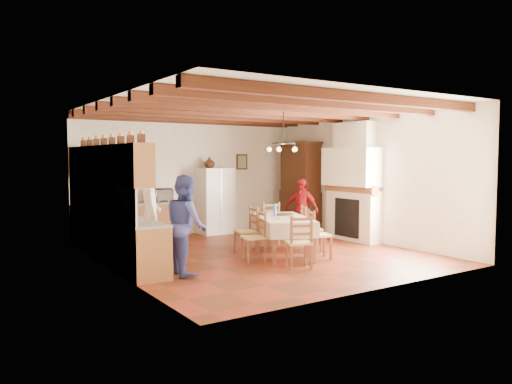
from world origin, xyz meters
TOP-DOWN VIEW (x-y plane):
  - floor at (0.00, 0.00)m, footprint 6.00×6.50m
  - ceiling at (0.00, 0.00)m, footprint 6.00×6.50m
  - wall_back at (0.00, 3.26)m, footprint 6.00×0.02m
  - wall_front at (0.00, -3.26)m, footprint 6.00×0.02m
  - wall_left at (-3.01, 0.00)m, footprint 0.02×6.50m
  - wall_right at (3.01, 0.00)m, footprint 0.02×6.50m
  - ceiling_beams at (0.00, 0.00)m, footprint 6.00×6.30m
  - lower_cabinets_left at (-2.70, 1.05)m, footprint 0.60×4.30m
  - lower_cabinets_back at (-1.55, 2.95)m, footprint 2.30×0.60m
  - countertop_left at (-2.70, 1.05)m, footprint 0.62×4.30m
  - countertop_back at (-1.55, 2.95)m, footprint 2.34×0.62m
  - backsplash_left at (-2.98, 1.05)m, footprint 0.03×4.30m
  - backsplash_back at (-1.55, 3.23)m, footprint 2.30×0.03m
  - upper_cabinets at (-2.83, 1.05)m, footprint 0.35×4.20m
  - fireplace at (2.72, 0.20)m, footprint 0.56×1.60m
  - wall_picture at (1.55, 3.23)m, footprint 0.34×0.03m
  - refrigerator at (0.55, 2.96)m, footprint 0.86×0.71m
  - hutch at (2.75, 2.18)m, footprint 0.64×1.35m
  - dining_table at (0.26, -0.44)m, footprint 1.53×2.01m
  - chandelier at (0.26, -0.44)m, footprint 0.47×0.47m
  - chair_left_near at (-0.51, -0.54)m, footprint 0.49×0.51m
  - chair_left_far at (-0.21, 0.19)m, footprint 0.45×0.47m
  - chair_right_near at (0.72, -1.02)m, footprint 0.52×0.54m
  - chair_right_far at (1.10, -0.32)m, footprint 0.54×0.55m
  - chair_end_near at (-0.15, -1.48)m, footprint 0.54×0.53m
  - chair_end_far at (0.74, 0.56)m, footprint 0.51×0.49m
  - person_man at (-2.13, 0.56)m, footprint 0.56×0.72m
  - person_woman_blue at (-2.02, -0.79)m, footprint 0.74×0.90m
  - person_woman_red at (1.78, 0.89)m, footprint 0.69×0.93m
  - microwave at (-0.93, 2.95)m, footprint 0.63×0.50m
  - fridge_vase at (0.41, 2.96)m, footprint 0.30×0.30m

SIDE VIEW (x-z plane):
  - floor at x=0.00m, z-range -0.02..0.00m
  - lower_cabinets_left at x=-2.70m, z-range 0.00..0.86m
  - lower_cabinets_back at x=-1.55m, z-range 0.00..0.86m
  - chair_left_near at x=-0.51m, z-range 0.00..0.96m
  - chair_left_far at x=-0.21m, z-range 0.00..0.96m
  - chair_right_near at x=0.72m, z-range 0.00..0.96m
  - chair_right_far at x=1.10m, z-range 0.00..0.96m
  - chair_end_near at x=-0.15m, z-range 0.00..0.96m
  - chair_end_far at x=0.74m, z-range 0.00..0.96m
  - dining_table at x=0.26m, z-range 0.31..1.10m
  - person_woman_red at x=1.78m, z-range 0.00..1.47m
  - person_woman_blue at x=-2.02m, z-range 0.00..1.69m
  - refrigerator at x=0.55m, z-range 0.00..1.70m
  - person_man at x=-2.13m, z-range 0.00..1.75m
  - countertop_left at x=-2.70m, z-range 0.86..0.90m
  - countertop_back at x=-1.55m, z-range 0.86..0.90m
  - microwave at x=-0.93m, z-range 0.90..1.21m
  - hutch at x=2.75m, z-range 0.00..2.38m
  - backsplash_left at x=-2.98m, z-range 0.90..1.50m
  - backsplash_back at x=-1.55m, z-range 0.90..1.50m
  - fireplace at x=2.72m, z-range 0.00..2.80m
  - wall_back at x=0.00m, z-range 0.00..3.00m
  - wall_front at x=0.00m, z-range 0.00..3.00m
  - wall_left at x=-3.01m, z-range 0.00..3.00m
  - wall_right at x=3.01m, z-range 0.00..3.00m
  - fridge_vase at x=0.41m, z-range 1.70..1.99m
  - upper_cabinets at x=-2.83m, z-range 1.50..2.20m
  - wall_picture at x=1.55m, z-range 1.64..2.06m
  - chandelier at x=0.26m, z-range 2.23..2.27m
  - ceiling_beams at x=0.00m, z-range 2.83..2.99m
  - ceiling at x=0.00m, z-range 3.00..3.02m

